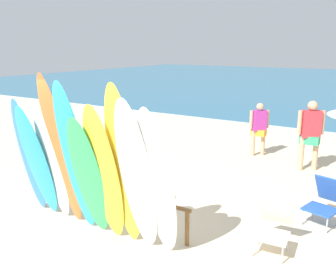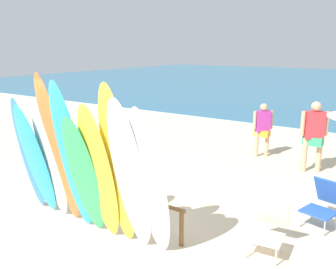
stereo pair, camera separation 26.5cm
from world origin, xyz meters
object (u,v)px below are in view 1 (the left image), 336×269
Objects in this scene: surfboard_teal_1 at (37,162)px; surfboard_teal_4 at (75,159)px; surfboard_white_2 at (52,162)px; surfboard_yellow_6 at (104,175)px; surfboard_yellow_7 at (123,168)px; surfboard_rack at (109,194)px; beach_chair_blue at (326,199)px; surfboard_blue_0 at (29,156)px; surfboard_green_5 at (88,178)px; beach_chair_red at (274,222)px; beachgoer_strolling at (310,131)px; surfboard_orange_3 at (60,152)px; surfboard_white_9 at (157,185)px; beachgoer_photographing at (259,126)px; surfboard_white_8 at (137,178)px.

surfboard_teal_1 is 0.99m from surfboard_teal_4.
surfboard_yellow_6 is (1.27, -0.10, 0.04)m from surfboard_white_2.
surfboard_yellow_6 is at bearing -176.80° from surfboard_yellow_7.
surfboard_rack is at bearing 28.92° from surfboard_teal_1.
surfboard_rack is 1.52× the size of surfboard_teal_1.
surfboard_rack is at bearing 127.68° from surfboard_yellow_6.
surfboard_white_2 is at bearing -134.18° from beach_chair_blue.
surfboard_blue_0 is 1.31m from surfboard_teal_4.
surfboard_teal_4 is 1.23× the size of surfboard_green_5.
surfboard_blue_0 is 1.04× the size of surfboard_green_5.
beach_chair_red is at bearing 26.20° from surfboard_yellow_7.
surfboard_teal_1 is at bearing 24.22° from beachgoer_strolling.
surfboard_white_9 is (1.89, 0.01, -0.17)m from surfboard_orange_3.
beachgoer_strolling is (2.85, 5.22, -0.31)m from surfboard_orange_3.
surfboard_white_2 is 0.70m from surfboard_teal_4.
surfboard_blue_0 is 0.82× the size of surfboard_orange_3.
beachgoer_photographing is at bearing 81.74° from surfboard_orange_3.
surfboard_rack is 3.93× the size of beach_chair_blue.
beachgoer_strolling is at bearing 74.88° from surfboard_white_8.
surfboard_blue_0 is 0.95× the size of surfboard_yellow_6.
surfboard_yellow_6 reaches higher than beachgoer_photographing.
surfboard_blue_0 reaches higher than beachgoer_strolling.
surfboard_blue_0 is at bearing -161.81° from surfboard_rack.
surfboard_orange_3 is 3.27× the size of beach_chair_red.
surfboard_blue_0 is at bearing 167.17° from surfboard_teal_1.
surfboard_yellow_6 is at bearing -157.19° from beach_chair_red.
surfboard_orange_3 is 4.55m from beach_chair_blue.
surfboard_teal_1 is at bearing 175.29° from surfboard_yellow_7.
surfboard_orange_3 is at bearing -7.64° from surfboard_white_2.
surfboard_yellow_6 is 2.62m from beach_chair_red.
surfboard_white_9 is at bearing 2.76° from surfboard_yellow_6.
beachgoer_strolling is at bearing 66.43° from surfboard_teal_4.
surfboard_white_9 is 3.15m from beach_chair_blue.
surfboard_teal_1 is at bearing 173.35° from surfboard_green_5.
surfboard_white_9 is 1.88m from beach_chair_red.
beachgoer_photographing is at bearing 78.43° from surfboard_green_5.
surfboard_green_5 is 5.88m from beachgoer_photographing.
surfboard_white_9 is 5.30m from beachgoer_strolling.
surfboard_rack is 1.40× the size of surfboard_white_9.
surfboard_green_5 is (0.15, -0.61, 0.52)m from surfboard_rack.
beachgoer_photographing is at bearing 83.69° from surfboard_yellow_7.
surfboard_teal_1 reaches higher than surfboard_rack.
beachgoer_photographing is (0.10, 5.76, -0.41)m from surfboard_yellow_7.
surfboard_rack is 1.41m from surfboard_white_8.
beach_chair_blue is (2.74, 2.53, -0.68)m from surfboard_yellow_6.
surfboard_white_8 is at bearing 3.61° from surfboard_orange_3.
surfboard_yellow_6 is at bearing 0.95° from surfboard_teal_1.
surfboard_white_8 is at bearing -115.28° from beach_chair_blue.
surfboard_white_8 is at bearing 1.00° from surfboard_teal_1.
surfboard_yellow_6 is at bearing 177.49° from surfboard_white_8.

